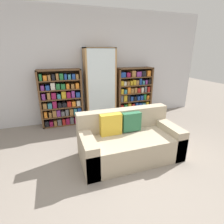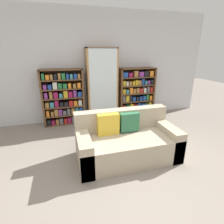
{
  "view_description": "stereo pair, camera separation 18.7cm",
  "coord_description": "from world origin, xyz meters",
  "px_view_note": "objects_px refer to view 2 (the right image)",
  "views": [
    {
      "loc": [
        -0.97,
        -1.67,
        1.75
      ],
      "look_at": [
        0.17,
        1.61,
        0.52
      ],
      "focal_mm": 28.0,
      "sensor_mm": 36.0,
      "label": 1
    },
    {
      "loc": [
        -0.79,
        -1.72,
        1.75
      ],
      "look_at": [
        0.17,
        1.61,
        0.52
      ],
      "focal_mm": 28.0,
      "sensor_mm": 36.0,
      "label": 2
    }
  ],
  "objects_px": {
    "bookshelf_left": "(64,99)",
    "bookshelf_right": "(136,94)",
    "couch": "(126,142)",
    "wine_bottle": "(123,121)",
    "display_cabinet": "(102,86)"
  },
  "relations": [
    {
      "from": "display_cabinet",
      "to": "wine_bottle",
      "type": "distance_m",
      "value": 1.04
    },
    {
      "from": "wine_bottle",
      "to": "bookshelf_left",
      "type": "bearing_deg",
      "value": 154.59
    },
    {
      "from": "couch",
      "to": "display_cabinet",
      "type": "xyz_separation_m",
      "value": [
        -0.0,
        1.8,
        0.62
      ]
    },
    {
      "from": "bookshelf_right",
      "to": "couch",
      "type": "bearing_deg",
      "value": -117.56
    },
    {
      "from": "bookshelf_left",
      "to": "bookshelf_right",
      "type": "relative_size",
      "value": 1.02
    },
    {
      "from": "display_cabinet",
      "to": "bookshelf_right",
      "type": "relative_size",
      "value": 1.37
    },
    {
      "from": "bookshelf_left",
      "to": "couch",
      "type": "bearing_deg",
      "value": -62.23
    },
    {
      "from": "display_cabinet",
      "to": "wine_bottle",
      "type": "height_order",
      "value": "display_cabinet"
    },
    {
      "from": "display_cabinet",
      "to": "bookshelf_right",
      "type": "distance_m",
      "value": 0.99
    },
    {
      "from": "couch",
      "to": "wine_bottle",
      "type": "height_order",
      "value": "couch"
    },
    {
      "from": "bookshelf_left",
      "to": "wine_bottle",
      "type": "xyz_separation_m",
      "value": [
        1.32,
        -0.63,
        -0.49
      ]
    },
    {
      "from": "display_cabinet",
      "to": "bookshelf_right",
      "type": "bearing_deg",
      "value": 1.0
    },
    {
      "from": "couch",
      "to": "display_cabinet",
      "type": "relative_size",
      "value": 0.91
    },
    {
      "from": "couch",
      "to": "display_cabinet",
      "type": "height_order",
      "value": "display_cabinet"
    },
    {
      "from": "bookshelf_left",
      "to": "bookshelf_right",
      "type": "xyz_separation_m",
      "value": [
        1.91,
        0.0,
        0.0
      ]
    }
  ]
}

